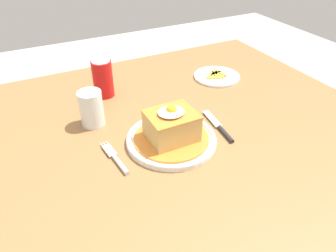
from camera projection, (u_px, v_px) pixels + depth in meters
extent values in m
cube|color=olive|center=(151.00, 144.00, 0.88)|extent=(1.39, 1.08, 0.04)
cylinder|color=olive|center=(224.00, 118.00, 1.65)|extent=(0.07, 0.07, 0.70)
cylinder|color=white|center=(171.00, 140.00, 0.85)|extent=(0.24, 0.24, 0.01)
torus|color=white|center=(171.00, 138.00, 0.85)|extent=(0.24, 0.24, 0.01)
cylinder|color=orange|center=(171.00, 138.00, 0.85)|extent=(0.20, 0.20, 0.01)
cube|color=tan|center=(171.00, 126.00, 0.82)|extent=(0.12, 0.10, 0.07)
cube|color=orange|center=(172.00, 114.00, 0.80)|extent=(0.13, 0.11, 0.00)
ellipsoid|color=white|center=(171.00, 112.00, 0.80)|extent=(0.07, 0.06, 0.01)
sphere|color=yellow|center=(172.00, 110.00, 0.79)|extent=(0.03, 0.03, 0.03)
cylinder|color=silver|center=(120.00, 164.00, 0.77)|extent=(0.02, 0.08, 0.01)
cube|color=silver|center=(109.00, 150.00, 0.81)|extent=(0.03, 0.05, 0.00)
cylinder|color=silver|center=(108.00, 144.00, 0.83)|extent=(0.01, 0.03, 0.00)
cylinder|color=silver|center=(106.00, 145.00, 0.83)|extent=(0.01, 0.03, 0.00)
cylinder|color=silver|center=(103.00, 146.00, 0.83)|extent=(0.01, 0.03, 0.00)
cylinder|color=#262628|center=(226.00, 134.00, 0.87)|extent=(0.02, 0.08, 0.01)
cube|color=silver|center=(212.00, 119.00, 0.94)|extent=(0.03, 0.09, 0.00)
cylinder|color=red|center=(103.00, 79.00, 1.03)|extent=(0.07, 0.07, 0.12)
cylinder|color=silver|center=(101.00, 61.00, 1.00)|extent=(0.06, 0.06, 0.00)
cylinder|color=gold|center=(93.00, 115.00, 0.91)|extent=(0.06, 0.06, 0.06)
cylinder|color=silver|center=(91.00, 108.00, 0.89)|extent=(0.07, 0.07, 0.10)
cylinder|color=white|center=(217.00, 76.00, 1.17)|extent=(0.17, 0.17, 0.01)
cube|color=#EAC64C|center=(215.00, 73.00, 1.18)|extent=(0.05, 0.02, 0.01)
cube|color=#EAC64C|center=(213.00, 72.00, 1.18)|extent=(0.05, 0.06, 0.01)
cube|color=#EAC64C|center=(215.00, 78.00, 1.14)|extent=(0.06, 0.03, 0.01)
cube|color=#EAC64C|center=(216.00, 74.00, 1.17)|extent=(0.05, 0.02, 0.01)
cube|color=#EAC64C|center=(217.00, 73.00, 1.18)|extent=(0.06, 0.02, 0.01)
cube|color=#EAC64C|center=(216.00, 72.00, 1.18)|extent=(0.04, 0.06, 0.01)
cube|color=#EAC64C|center=(209.00, 75.00, 1.16)|extent=(0.04, 0.04, 0.01)
cube|color=#EAC64C|center=(216.00, 74.00, 1.17)|extent=(0.02, 0.05, 0.01)
cube|color=#EAC64C|center=(222.00, 74.00, 1.17)|extent=(0.01, 0.05, 0.01)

